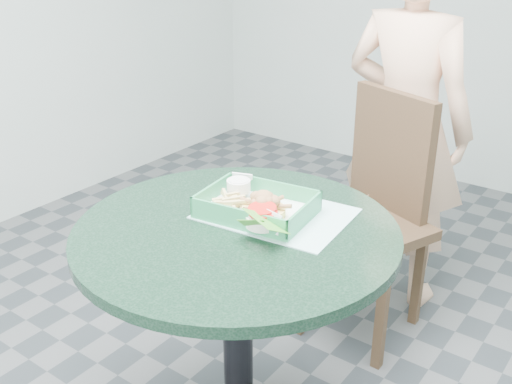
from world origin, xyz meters
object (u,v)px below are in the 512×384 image
Objects in this scene: dining_chair at (377,200)px; cafe_table at (237,290)px; diner_person at (405,127)px; food_basket at (257,216)px; crab_sandwich at (262,211)px; sauce_ramekin at (243,191)px.

cafe_table is at bearing -68.72° from dining_chair.
food_basket is (0.02, -1.03, 0.02)m from diner_person.
crab_sandwich is (0.03, -0.78, 0.27)m from dining_chair.
crab_sandwich reaches higher than sauce_ramekin.
crab_sandwich is (0.05, -1.05, 0.05)m from diner_person.
food_basket reaches higher than cafe_table.
food_basket is 0.05m from crab_sandwich.
dining_chair is at bearing 89.79° from food_basket.
dining_chair is 0.35m from diner_person.
sauce_ramekin is (-0.09, -0.72, 0.27)m from dining_chair.
food_basket is at bearing -28.36° from sauce_ramekin.
crab_sandwich is at bearing 66.31° from cafe_table.
diner_person is (-0.03, 0.27, 0.21)m from dining_chair.
sauce_ramekin is (-0.08, 0.13, 0.22)m from cafe_table.
diner_person is 0.99m from sauce_ramekin.
sauce_ramekin is at bearing 90.50° from diner_person.
food_basket is (-0.00, 0.09, 0.19)m from cafe_table.
food_basket is 0.10m from sauce_ramekin.
dining_chair is 3.25× the size of food_basket.
diner_person reaches higher than sauce_ramekin.
cafe_table is 0.56× the size of diner_person.
food_basket is 2.49× the size of crab_sandwich.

